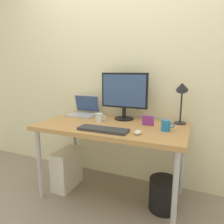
# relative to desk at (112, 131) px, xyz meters

# --- Properties ---
(ground_plane) EXTENTS (6.00, 6.00, 0.00)m
(ground_plane) POSITION_rel_desk_xyz_m (0.00, 0.00, -0.69)
(ground_plane) COLOR gray
(back_wall) EXTENTS (4.40, 0.04, 2.60)m
(back_wall) POSITION_rel_desk_xyz_m (0.00, 0.43, 0.61)
(back_wall) COLOR beige
(back_wall) RESTS_ON ground_plane
(desk) EXTENTS (1.40, 0.75, 0.75)m
(desk) POSITION_rel_desk_xyz_m (0.00, 0.00, 0.00)
(desk) COLOR #B7844C
(desk) RESTS_ON ground_plane
(monitor) EXTENTS (0.50, 0.20, 0.49)m
(monitor) POSITION_rel_desk_xyz_m (0.04, 0.24, 0.34)
(monitor) COLOR black
(monitor) RESTS_ON desk
(laptop) EXTENTS (0.32, 0.28, 0.23)m
(laptop) POSITION_rel_desk_xyz_m (-0.46, 0.26, 0.12)
(laptop) COLOR #B2B2B7
(laptop) RESTS_ON desk
(desk_lamp) EXTENTS (0.11, 0.16, 0.43)m
(desk_lamp) POSITION_rel_desk_xyz_m (0.60, 0.24, 0.37)
(desk_lamp) COLOR #232328
(desk_lamp) RESTS_ON desk
(keyboard) EXTENTS (0.44, 0.14, 0.02)m
(keyboard) POSITION_rel_desk_xyz_m (0.02, -0.23, 0.08)
(keyboard) COLOR #333338
(keyboard) RESTS_ON desk
(mouse) EXTENTS (0.06, 0.09, 0.03)m
(mouse) POSITION_rel_desk_xyz_m (0.32, -0.21, 0.08)
(mouse) COLOR silver
(mouse) RESTS_ON desk
(coffee_mug) EXTENTS (0.11, 0.08, 0.09)m
(coffee_mug) POSITION_rel_desk_xyz_m (0.51, -0.02, 0.11)
(coffee_mug) COLOR #1E72BF
(coffee_mug) RESTS_ON desk
(glass_cup) EXTENTS (0.11, 0.07, 0.08)m
(glass_cup) POSITION_rel_desk_xyz_m (-0.16, 0.06, 0.11)
(glass_cup) COLOR silver
(glass_cup) RESTS_ON desk
(photo_frame) EXTENTS (0.11, 0.03, 0.09)m
(photo_frame) POSITION_rel_desk_xyz_m (0.33, 0.09, 0.11)
(photo_frame) COLOR purple
(photo_frame) RESTS_ON desk
(computer_tower) EXTENTS (0.18, 0.36, 0.42)m
(computer_tower) POSITION_rel_desk_xyz_m (-0.52, -0.04, -0.48)
(computer_tower) COLOR silver
(computer_tower) RESTS_ON ground_plane
(wastebasket) EXTENTS (0.26, 0.26, 0.30)m
(wastebasket) POSITION_rel_desk_xyz_m (0.52, -0.02, -0.54)
(wastebasket) COLOR black
(wastebasket) RESTS_ON ground_plane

